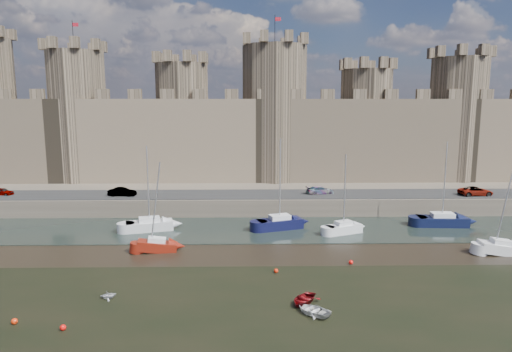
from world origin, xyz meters
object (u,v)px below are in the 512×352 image
object	(u,v)px
car_0	(2,192)
sailboat_4	(157,245)
sailboat_3	(442,220)
car_3	(476,191)
car_2	(320,190)
car_1	(122,192)
sailboat_1	(280,223)
sailboat_5	(501,247)
sailboat_0	(150,225)
sailboat_2	(344,228)

from	to	relation	value
car_0	sailboat_4	world-z (taller)	sailboat_4
sailboat_3	car_3	bearing A→B (deg)	45.81
car_2	car_3	size ratio (longest dim) A/B	0.85
car_3	car_2	bearing A→B (deg)	80.71
car_1	sailboat_1	world-z (taller)	sailboat_1
car_2	sailboat_5	size ratio (longest dim) A/B	0.41
sailboat_0	sailboat_5	size ratio (longest dim) A/B	1.06
car_1	sailboat_2	size ratio (longest dim) A/B	0.40
sailboat_0	car_0	bearing A→B (deg)	140.88
sailboat_0	sailboat_5	xyz separation A→B (m)	(39.42, -9.45, -0.09)
car_0	sailboat_0	bearing A→B (deg)	-102.35
sailboat_1	sailboat_5	distance (m)	25.04
sailboat_0	sailboat_1	xyz separation A→B (m)	(16.41, 0.44, 0.06)
sailboat_2	sailboat_5	xyz separation A→B (m)	(15.29, -7.78, -0.06)
sailboat_2	sailboat_0	bearing A→B (deg)	152.96
sailboat_1	sailboat_2	bearing A→B (deg)	-34.08
car_1	sailboat_5	bearing A→B (deg)	-109.79
car_1	sailboat_1	distance (m)	24.05
sailboat_5	sailboat_2	bearing A→B (deg)	154.86
car_0	sailboat_2	distance (m)	49.31
car_0	sailboat_3	world-z (taller)	sailboat_3
sailboat_2	sailboat_4	bearing A→B (deg)	173.11
car_3	sailboat_0	distance (m)	46.48
car_0	sailboat_1	world-z (taller)	sailboat_1
sailboat_3	sailboat_5	size ratio (longest dim) A/B	1.09
sailboat_2	car_2	bearing A→B (deg)	71.90
car_1	sailboat_0	bearing A→B (deg)	-145.18
sailboat_5	sailboat_3	bearing A→B (deg)	100.92
car_1	car_0	bearing A→B (deg)	89.19
sailboat_2	sailboat_3	size ratio (longest dim) A/B	0.89
sailboat_0	sailboat_5	distance (m)	40.54
car_3	sailboat_1	bearing A→B (deg)	100.84
car_0	sailboat_5	world-z (taller)	sailboat_5
car_2	sailboat_2	world-z (taller)	sailboat_2
car_3	sailboat_2	size ratio (longest dim) A/B	0.49
car_1	sailboat_3	bearing A→B (deg)	-97.48
sailboat_0	sailboat_1	size ratio (longest dim) A/B	0.93
sailboat_2	sailboat_3	bearing A→B (deg)	-10.00
sailboat_0	car_2	bearing A→B (deg)	8.96
sailboat_3	sailboat_5	world-z (taller)	sailboat_3
sailboat_2	sailboat_1	bearing A→B (deg)	141.65
sailboat_1	car_1	bearing A→B (deg)	139.47
sailboat_4	car_3	bearing A→B (deg)	13.25
car_3	sailboat_4	size ratio (longest dim) A/B	0.49
sailboat_2	sailboat_3	world-z (taller)	sailboat_3
car_1	car_3	distance (m)	51.41
sailboat_5	sailboat_4	bearing A→B (deg)	179.50
sailboat_0	sailboat_1	distance (m)	16.42
sailboat_1	car_3	bearing A→B (deg)	-2.75
car_1	sailboat_4	distance (m)	19.31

